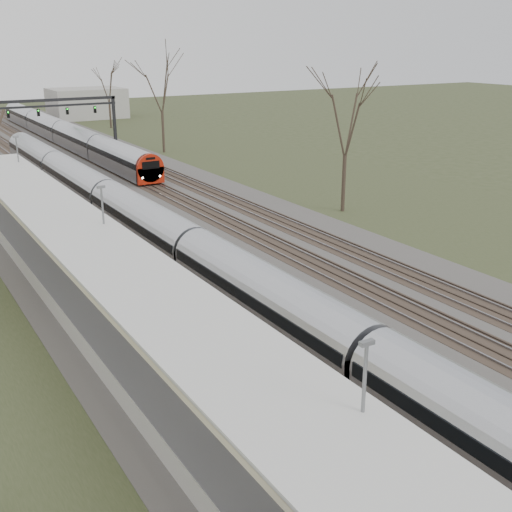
{
  "coord_description": "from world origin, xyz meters",
  "views": [
    {
      "loc": [
        -17.12,
        3.49,
        12.89
      ],
      "look_at": [
        -0.53,
        31.07,
        2.0
      ],
      "focal_mm": 45.0,
      "sensor_mm": 36.0,
      "label": 1
    }
  ],
  "objects": [
    {
      "name": "signal_gantry",
      "position": [
        0.29,
        84.99,
        4.91
      ],
      "size": [
        21.0,
        0.59,
        6.08
      ],
      "color": "black",
      "rests_on": "ground"
    },
    {
      "name": "track_bed",
      "position": [
        0.26,
        55.0,
        0.06
      ],
      "size": [
        24.0,
        160.0,
        0.22
      ],
      "color": "#474442",
      "rests_on": "ground"
    },
    {
      "name": "canopy",
      "position": [
        -9.05,
        32.99,
        3.93
      ],
      "size": [
        4.1,
        50.0,
        3.11
      ],
      "color": "slate",
      "rests_on": "platform"
    },
    {
      "name": "train_near",
      "position": [
        -2.5,
        41.6,
        1.48
      ],
      "size": [
        2.62,
        75.21,
        3.05
      ],
      "color": "#A4A7AE",
      "rests_on": "ground"
    },
    {
      "name": "tree_east_far",
      "position": [
        14.0,
        42.0,
        7.29
      ],
      "size": [
        5.0,
        5.0,
        10.3
      ],
      "color": "#2D231C",
      "rests_on": "ground"
    },
    {
      "name": "train_far",
      "position": [
        4.5,
        87.97,
        1.48
      ],
      "size": [
        2.62,
        60.21,
        3.05
      ],
      "color": "#A4A7AE",
      "rests_on": "ground"
    },
    {
      "name": "platform",
      "position": [
        -9.05,
        37.5,
        0.5
      ],
      "size": [
        3.5,
        69.0,
        1.0
      ],
      "primitive_type": "cube",
      "color": "#9E9B93",
      "rests_on": "ground"
    }
  ]
}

